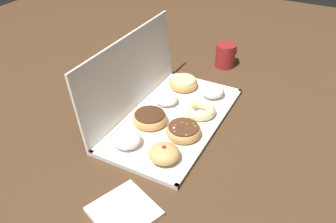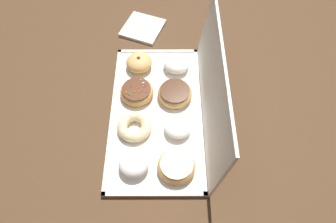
{
  "view_description": "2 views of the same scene",
  "coord_description": "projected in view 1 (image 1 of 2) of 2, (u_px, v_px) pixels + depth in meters",
  "views": [
    {
      "loc": [
        -0.85,
        -0.42,
        0.71
      ],
      "look_at": [
        -0.02,
        0.02,
        0.04
      ],
      "focal_mm": 36.85,
      "sensor_mm": 36.0,
      "label": 1
    },
    {
      "loc": [
        0.53,
        0.04,
        0.84
      ],
      "look_at": [
        0.03,
        0.04,
        0.06
      ],
      "focal_mm": 32.35,
      "sensor_mm": 36.0,
      "label": 2
    }
  ],
  "objects": [
    {
      "name": "napkin_stack",
      "position": [
        124.0,
        212.0,
        0.86
      ],
      "size": [
        0.19,
        0.19,
        0.01
      ],
      "primitive_type": "cube",
      "rotation": [
        0.0,
        0.0,
        -0.37
      ],
      "color": "white",
      "rests_on": "ground"
    },
    {
      "name": "powdered_filled_donut_4",
      "position": [
        126.0,
        139.0,
        1.05
      ],
      "size": [
        0.09,
        0.09,
        0.05
      ],
      "color": "white",
      "rests_on": "donut_box"
    },
    {
      "name": "coffee_mug",
      "position": [
        226.0,
        55.0,
        1.48
      ],
      "size": [
        0.1,
        0.08,
        0.1
      ],
      "color": "maroon",
      "rests_on": "ground"
    },
    {
      "name": "powdered_filled_donut_3",
      "position": [
        212.0,
        91.0,
        1.27
      ],
      "size": [
        0.09,
        0.09,
        0.05
      ],
      "color": "white",
      "rests_on": "donut_box"
    },
    {
      "name": "jelly_filled_donut_0",
      "position": [
        164.0,
        153.0,
        0.99
      ],
      "size": [
        0.09,
        0.09,
        0.05
      ],
      "color": "tan",
      "rests_on": "donut_box"
    },
    {
      "name": "powdered_filled_donut_6",
      "position": [
        166.0,
        98.0,
        1.24
      ],
      "size": [
        0.08,
        0.08,
        0.04
      ],
      "color": "white",
      "rests_on": "donut_box"
    },
    {
      "name": "donut_box",
      "position": [
        175.0,
        119.0,
        1.18
      ],
      "size": [
        0.55,
        0.3,
        0.01
      ],
      "color": "white",
      "rests_on": "ground"
    },
    {
      "name": "chocolate_frosted_donut_5",
      "position": [
        150.0,
        118.0,
        1.14
      ],
      "size": [
        0.12,
        0.12,
        0.04
      ],
      "color": "tan",
      "rests_on": "donut_box"
    },
    {
      "name": "cruller_donut_2",
      "position": [
        200.0,
        110.0,
        1.18
      ],
      "size": [
        0.11,
        0.11,
        0.03
      ],
      "color": "beige",
      "rests_on": "donut_box"
    },
    {
      "name": "glazed_ring_donut_7",
      "position": [
        183.0,
        83.0,
        1.33
      ],
      "size": [
        0.11,
        0.11,
        0.04
      ],
      "color": "tan",
      "rests_on": "donut_box"
    },
    {
      "name": "box_lid_open",
      "position": [
        131.0,
        75.0,
        1.16
      ],
      "size": [
        0.55,
        0.04,
        0.27
      ],
      "primitive_type": "cube",
      "rotation": [
        1.46,
        0.0,
        0.0
      ],
      "color": "white",
      "rests_on": "ground"
    },
    {
      "name": "sprinkle_donut_1",
      "position": [
        183.0,
        131.0,
        1.09
      ],
      "size": [
        0.11,
        0.11,
        0.04
      ],
      "color": "tan",
      "rests_on": "donut_box"
    },
    {
      "name": "ground_plane",
      "position": [
        175.0,
        121.0,
        1.18
      ],
      "size": [
        3.0,
        3.0,
        0.0
      ],
      "primitive_type": "plane",
      "color": "#4C331E"
    }
  ]
}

